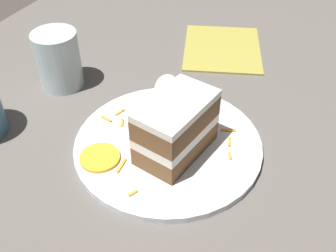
{
  "coord_description": "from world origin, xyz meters",
  "views": [
    {
      "loc": [
        0.41,
        0.16,
        0.45
      ],
      "look_at": [
        0.02,
        -0.02,
        0.08
      ],
      "focal_mm": 42.0,
      "sensor_mm": 36.0,
      "label": 1
    }
  ],
  "objects_px": {
    "orange_garnish": "(100,158)",
    "drinking_glass": "(59,63)",
    "cake_slice": "(174,127)",
    "cream_dollop": "(167,90)",
    "plate": "(168,144)",
    "menu_card": "(222,48)"
  },
  "relations": [
    {
      "from": "plate",
      "to": "cake_slice",
      "type": "xyz_separation_m",
      "value": [
        0.01,
        0.02,
        0.05
      ]
    },
    {
      "from": "cake_slice",
      "to": "menu_card",
      "type": "distance_m",
      "value": 0.33
    },
    {
      "from": "cream_dollop",
      "to": "orange_garnish",
      "type": "height_order",
      "value": "cream_dollop"
    },
    {
      "from": "drinking_glass",
      "to": "menu_card",
      "type": "distance_m",
      "value": 0.33
    },
    {
      "from": "plate",
      "to": "drinking_glass",
      "type": "height_order",
      "value": "drinking_glass"
    },
    {
      "from": "drinking_glass",
      "to": "menu_card",
      "type": "height_order",
      "value": "drinking_glass"
    },
    {
      "from": "plate",
      "to": "orange_garnish",
      "type": "xyz_separation_m",
      "value": [
        0.07,
        -0.07,
        0.01
      ]
    },
    {
      "from": "menu_card",
      "to": "cream_dollop",
      "type": "bearing_deg",
      "value": -114.59
    },
    {
      "from": "cake_slice",
      "to": "drinking_glass",
      "type": "bearing_deg",
      "value": -6.64
    },
    {
      "from": "plate",
      "to": "menu_card",
      "type": "relative_size",
      "value": 1.5
    },
    {
      "from": "cream_dollop",
      "to": "drinking_glass",
      "type": "relative_size",
      "value": 0.51
    },
    {
      "from": "cream_dollop",
      "to": "menu_card",
      "type": "relative_size",
      "value": 0.28
    },
    {
      "from": "cream_dollop",
      "to": "drinking_glass",
      "type": "distance_m",
      "value": 0.2
    },
    {
      "from": "cake_slice",
      "to": "cream_dollop",
      "type": "xyz_separation_m",
      "value": [
        -0.1,
        -0.06,
        -0.02
      ]
    },
    {
      "from": "plate",
      "to": "orange_garnish",
      "type": "distance_m",
      "value": 0.1
    },
    {
      "from": "drinking_glass",
      "to": "menu_card",
      "type": "xyz_separation_m",
      "value": [
        -0.24,
        0.23,
        -0.04
      ]
    },
    {
      "from": "orange_garnish",
      "to": "drinking_glass",
      "type": "bearing_deg",
      "value": -130.71
    },
    {
      "from": "cream_dollop",
      "to": "menu_card",
      "type": "distance_m",
      "value": 0.23
    },
    {
      "from": "plate",
      "to": "cream_dollop",
      "type": "bearing_deg",
      "value": -155.3
    },
    {
      "from": "cream_dollop",
      "to": "menu_card",
      "type": "height_order",
      "value": "cream_dollop"
    },
    {
      "from": "cake_slice",
      "to": "orange_garnish",
      "type": "bearing_deg",
      "value": 45.76
    },
    {
      "from": "plate",
      "to": "drinking_glass",
      "type": "xyz_separation_m",
      "value": [
        -0.07,
        -0.24,
        0.04
      ]
    }
  ]
}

